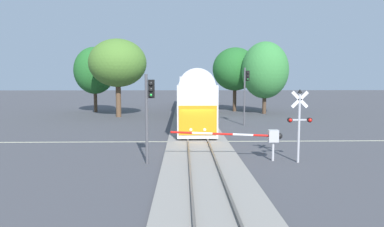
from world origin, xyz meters
name	(u,v)px	position (x,y,z in m)	size (l,w,h in m)	color
ground_plane	(197,142)	(0.00, 0.00, 0.00)	(220.00, 220.00, 0.00)	#47474C
road_centre_stripe	(197,141)	(0.00, 0.00, 0.00)	(44.00, 0.20, 0.01)	beige
railway_track	(197,140)	(0.00, 0.00, 0.10)	(4.40, 80.00, 0.32)	gray
commuter_train	(192,94)	(0.00, 18.15, 2.79)	(3.04, 40.89, 5.16)	silver
crossing_gate_near	(260,136)	(3.31, -6.33, 1.42)	(6.41, 0.40, 1.80)	#B7B7BC
crossing_signal_mast	(299,118)	(5.42, -6.77, 2.52)	(1.36, 0.44, 4.14)	#B2B2B7
traffic_signal_median	(149,104)	(-2.92, -6.88, 3.33)	(0.53, 0.38, 4.96)	#4C4C51
traffic_signal_far_side	(246,87)	(5.19, 8.99, 3.85)	(0.53, 0.38, 5.75)	#4C4C51
elm_centre_background	(235,69)	(6.26, 24.11, 5.96)	(6.30, 6.30, 9.00)	#4C3828
oak_behind_train	(118,63)	(-8.93, 17.14, 6.51)	(6.91, 6.91, 9.42)	brown
pine_left_background	(95,71)	(-13.26, 23.49, 5.74)	(5.63, 5.63, 8.98)	#4C3828
oak_far_right	(265,70)	(9.71, 20.61, 5.75)	(6.16, 6.16, 9.48)	#4C3828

